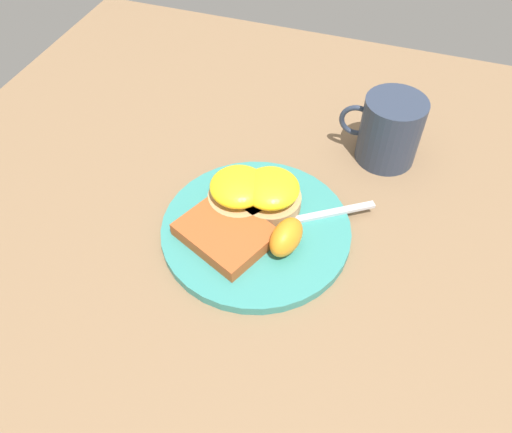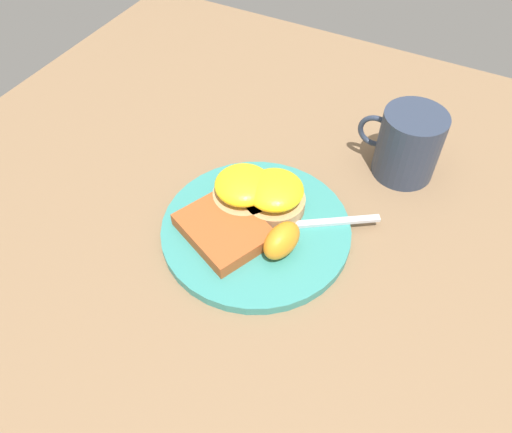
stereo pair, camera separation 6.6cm
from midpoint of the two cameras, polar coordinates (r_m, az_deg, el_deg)
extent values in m
plane|color=#846647|center=(0.68, -2.75, -2.03)|extent=(1.10, 1.10, 0.00)
cylinder|color=teal|center=(0.68, -2.77, -1.66)|extent=(0.26, 0.26, 0.01)
cylinder|color=tan|center=(0.69, -1.09, 1.64)|extent=(0.09, 0.09, 0.02)
ellipsoid|color=yellow|center=(0.67, -1.12, 3.14)|extent=(0.08, 0.08, 0.03)
cylinder|color=tan|center=(0.69, -4.66, 1.82)|extent=(0.09, 0.09, 0.02)
ellipsoid|color=yellow|center=(0.68, -4.79, 3.31)|extent=(0.08, 0.08, 0.03)
cube|color=#AC5125|center=(0.66, -6.37, -2.00)|extent=(0.14, 0.13, 0.02)
ellipsoid|color=orange|center=(0.63, 0.52, -2.55)|extent=(0.05, 0.07, 0.04)
cube|color=silver|center=(0.69, 6.12, 0.31)|extent=(0.11, 0.08, 0.00)
cube|color=silver|center=(0.66, -5.78, -2.07)|extent=(0.05, 0.05, 0.00)
cylinder|color=#2D384C|center=(0.77, 12.75, 9.46)|extent=(0.09, 0.09, 0.10)
torus|color=#2D384C|center=(0.78, 9.05, 10.66)|extent=(0.05, 0.01, 0.05)
camera|label=1|loc=(0.03, -92.87, -3.29)|focal=35.00mm
camera|label=2|loc=(0.03, 87.13, 3.29)|focal=35.00mm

